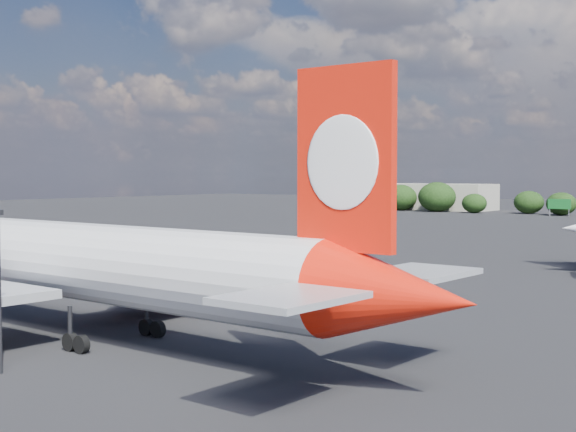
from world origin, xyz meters
The scene contains 5 objects.
ground centered at (0.00, 60.00, 0.00)m, with size 500.00×500.00×0.00m, color black.
qantas_airliner centered at (9.87, 0.40, 5.01)m, with size 50.29×47.77×16.44m.
apron_lamp_post centered at (11.60, -8.60, 5.16)m, with size 0.55×0.30×9.06m.
terminal_building centered at (-65.00, 192.00, 4.00)m, with size 42.00×16.00×8.00m.
highway_sign centered at (-18.00, 176.00, 3.13)m, with size 6.00×0.30×4.50m.
Camera 1 is at (50.50, -34.11, 11.02)m, focal length 50.00 mm.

